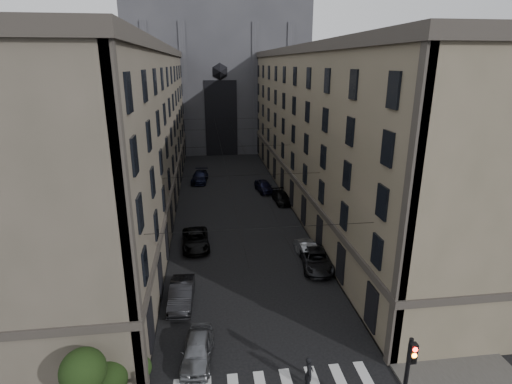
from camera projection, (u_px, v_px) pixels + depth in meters
name	position (u px, v px, depth m)	size (l,w,h in m)	color
sidewalk_left	(149.00, 206.00, 49.57)	(7.00, 80.00, 0.15)	#383533
sidewalk_right	(313.00, 199.00, 52.16)	(7.00, 80.00, 0.15)	#383533
building_left	(116.00, 132.00, 46.35)	(13.60, 60.60, 18.85)	#504A3D
building_right	(339.00, 127.00, 49.67)	(13.60, 60.60, 18.85)	brown
gothic_tower	(217.00, 59.00, 82.15)	(35.00, 23.00, 58.00)	#2D2D33
traffic_light_right	(408.00, 374.00, 18.42)	(0.34, 0.50, 5.20)	black
shrub_cluster	(105.00, 381.00, 20.02)	(3.90, 4.40, 3.90)	black
tram_wires	(232.00, 147.00, 48.31)	(14.00, 60.00, 0.43)	black
car_left_near	(197.00, 350.00, 23.73)	(1.76, 4.38, 1.49)	slate
car_left_midnear	(181.00, 294.00, 29.35)	(1.68, 4.82, 1.59)	black
car_left_midfar	(196.00, 240.00, 38.44)	(2.52, 5.46, 1.52)	black
car_left_far	(200.00, 177.00, 59.56)	(2.21, 5.45, 1.58)	black
car_right_near	(308.00, 251.00, 36.25)	(1.50, 4.29, 1.41)	gray
car_right_midnear	(316.00, 259.00, 34.62)	(2.50, 5.43, 1.51)	black
car_right_midfar	(282.00, 197.00, 50.80)	(1.89, 4.65, 1.35)	black
car_right_far	(264.00, 186.00, 55.04)	(1.86, 4.63, 1.58)	black
pedestrian	(309.00, 373.00, 21.68)	(0.70, 0.46, 1.91)	black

